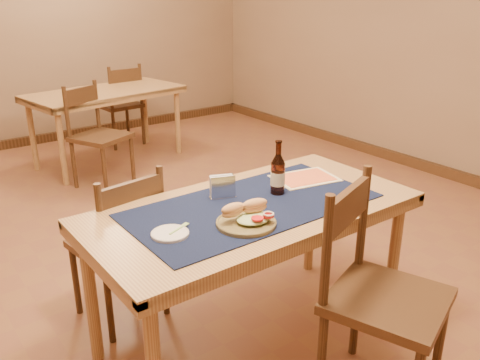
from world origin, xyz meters
TOP-DOWN VIEW (x-y plane):
  - room at (0.00, 0.00)m, footprint 6.04×7.04m
  - main_table at (0.00, -0.80)m, footprint 1.60×0.80m
  - placemat at (0.00, -0.80)m, footprint 1.20×0.60m
  - baseboard at (0.00, 0.00)m, footprint 6.00×7.00m
  - back_table at (0.57, 2.35)m, footprint 1.61×0.99m
  - chair_main_far at (-0.46, -0.25)m, footprint 0.46×0.46m
  - chair_main_near at (0.19, -1.42)m, footprint 0.59×0.59m
  - chair_back_near at (0.23, 1.77)m, footprint 0.57×0.57m
  - chair_back_far at (0.94, 2.83)m, footprint 0.46×0.46m
  - sandwich_plate at (-0.15, -0.96)m, footprint 0.27×0.27m
  - side_plate at (-0.47, -0.84)m, footprint 0.16×0.16m
  - fork at (-0.42, -0.83)m, footprint 0.12×0.06m
  - beer_bottle at (0.19, -0.76)m, footprint 0.07×0.07m
  - napkin_holder at (-0.07, -0.64)m, footprint 0.14×0.09m
  - menu_card at (0.44, -0.70)m, footprint 0.37×0.30m

SIDE VIEW (x-z plane):
  - baseboard at x=0.00m, z-range 0.00..0.10m
  - chair_main_far at x=-0.46m, z-range 0.02..0.90m
  - chair_back_far at x=0.94m, z-range 0.02..0.95m
  - chair_back_near at x=0.23m, z-range 0.02..0.95m
  - chair_main_near at x=0.19m, z-range 0.02..1.02m
  - main_table at x=0.00m, z-range 0.29..1.04m
  - back_table at x=0.57m, z-range 0.29..1.04m
  - placemat at x=0.00m, z-range 0.75..0.76m
  - menu_card at x=0.44m, z-range 0.76..0.76m
  - side_plate at x=-0.47m, z-range 0.76..0.77m
  - fork at x=-0.42m, z-range 0.77..0.77m
  - sandwich_plate at x=-0.15m, z-range 0.73..0.83m
  - napkin_holder at x=-0.07m, z-range 0.75..0.87m
  - beer_bottle at x=0.19m, z-range 0.72..0.99m
  - room at x=0.00m, z-range -0.02..2.82m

